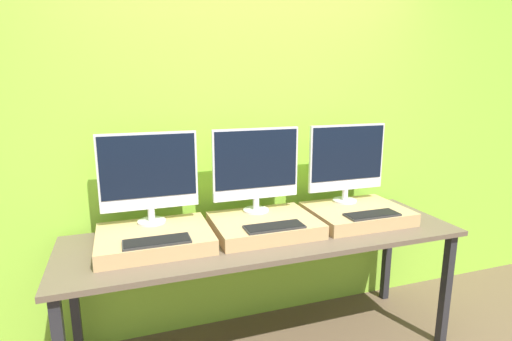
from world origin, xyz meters
TOP-DOWN VIEW (x-y plane):
  - wall_back at (0.00, 0.78)m, footprint 8.00×0.04m
  - workbench at (0.00, 0.36)m, footprint 2.34×0.71m
  - wooden_riser_left at (-0.64, 0.40)m, footprint 0.61×0.48m
  - monitor_left at (-0.64, 0.55)m, footprint 0.55×0.16m
  - keyboard_left at (-0.64, 0.23)m, footprint 0.34×0.13m
  - wooden_riser_center at (0.00, 0.40)m, footprint 0.61×0.48m
  - monitor_center at (0.00, 0.55)m, footprint 0.55×0.16m
  - keyboard_center at (0.00, 0.23)m, footprint 0.34×0.13m
  - wooden_riser_right at (0.64, 0.40)m, footprint 0.61×0.48m
  - monitor_right at (0.64, 0.55)m, footprint 0.55×0.16m
  - keyboard_right at (0.64, 0.23)m, footprint 0.34×0.13m

SIDE VIEW (x-z plane):
  - workbench at x=0.00m, z-range 0.33..1.12m
  - wooden_riser_left at x=-0.64m, z-range 0.79..0.87m
  - wooden_riser_center at x=0.00m, z-range 0.79..0.87m
  - wooden_riser_right at x=0.64m, z-range 0.79..0.87m
  - keyboard_left at x=-0.64m, z-range 0.87..0.89m
  - keyboard_center at x=0.00m, z-range 0.87..0.89m
  - keyboard_right at x=0.64m, z-range 0.87..0.89m
  - monitor_left at x=-0.64m, z-range 0.90..1.42m
  - monitor_center at x=0.00m, z-range 0.90..1.42m
  - monitor_right at x=0.64m, z-range 0.90..1.42m
  - wall_back at x=0.00m, z-range 0.00..2.60m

